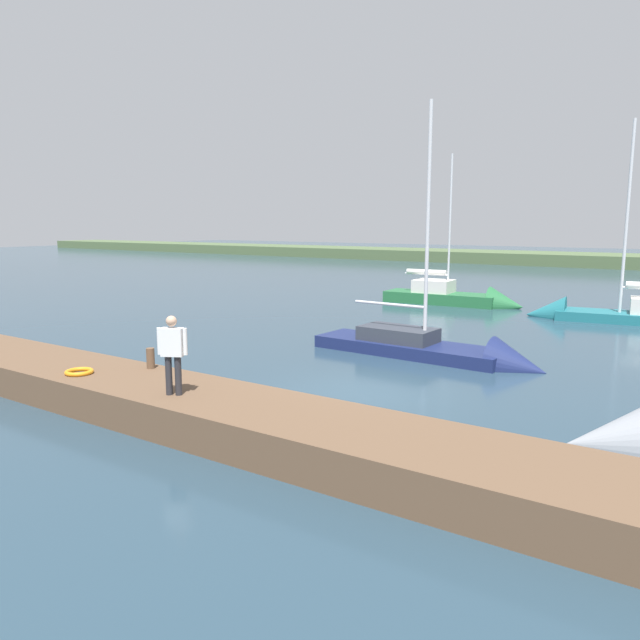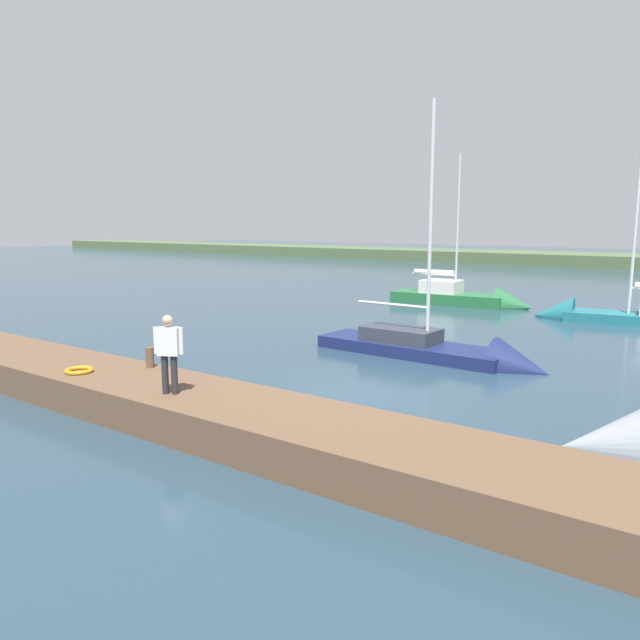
% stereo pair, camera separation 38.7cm
% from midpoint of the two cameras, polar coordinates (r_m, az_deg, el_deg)
% --- Properties ---
extents(ground_plane, '(200.00, 200.00, 0.00)m').
position_cam_midpoint_polar(ground_plane, '(15.64, 4.36, -6.88)').
color(ground_plane, '#263D4C').
extents(dock_pier, '(26.70, 2.42, 0.77)m').
position_cam_midpoint_polar(dock_pier, '(12.27, -5.98, -9.58)').
color(dock_pier, brown).
rests_on(dock_pier, ground_plane).
extents(mooring_post_near, '(0.20, 0.20, 0.51)m').
position_cam_midpoint_polar(mooring_post_near, '(15.47, -15.14, -3.44)').
color(mooring_post_near, brown).
rests_on(mooring_post_near, dock_pier).
extents(life_ring_buoy, '(0.66, 0.66, 0.10)m').
position_cam_midpoint_polar(life_ring_buoy, '(15.53, -21.22, -4.48)').
color(life_ring_buoy, orange).
rests_on(life_ring_buoy, dock_pier).
extents(sailboat_behind_pier, '(7.85, 2.92, 9.54)m').
position_cam_midpoint_polar(sailboat_behind_pier, '(29.56, 26.33, 0.25)').
color(sailboat_behind_pier, '#1E6B75').
rests_on(sailboat_behind_pier, ground_plane).
extents(sailboat_mid_channel, '(7.45, 2.31, 8.72)m').
position_cam_midpoint_polar(sailboat_mid_channel, '(32.84, 14.13, 1.76)').
color(sailboat_mid_channel, '#236638').
rests_on(sailboat_mid_channel, ground_plane).
extents(sailboat_far_right, '(7.80, 2.13, 8.97)m').
position_cam_midpoint_polar(sailboat_far_right, '(19.72, 12.20, -3.37)').
color(sailboat_far_right, navy).
rests_on(sailboat_far_right, ground_plane).
extents(person_on_dock, '(0.58, 0.41, 1.68)m').
position_cam_midpoint_polar(person_on_dock, '(12.84, -13.32, -2.69)').
color(person_on_dock, '#28282D').
rests_on(person_on_dock, dock_pier).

